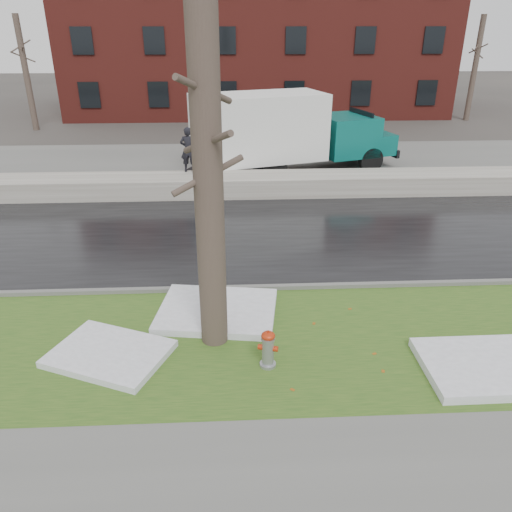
{
  "coord_description": "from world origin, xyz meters",
  "views": [
    {
      "loc": [
        0.04,
        -9.85,
        6.08
      ],
      "look_at": [
        0.57,
        0.91,
        1.0
      ],
      "focal_mm": 35.0,
      "sensor_mm": 36.0,
      "label": 1
    }
  ],
  "objects_px": {
    "worker": "(188,150)",
    "box_truck": "(283,132)",
    "tree": "(208,179)",
    "fire_hydrant": "(268,347)"
  },
  "relations": [
    {
      "from": "box_truck",
      "to": "worker",
      "type": "relative_size",
      "value": 5.98
    },
    {
      "from": "worker",
      "to": "box_truck",
      "type": "bearing_deg",
      "value": -145.07
    },
    {
      "from": "tree",
      "to": "box_truck",
      "type": "bearing_deg",
      "value": 78.14
    },
    {
      "from": "fire_hydrant",
      "to": "box_truck",
      "type": "bearing_deg",
      "value": 98.66
    },
    {
      "from": "worker",
      "to": "tree",
      "type": "bearing_deg",
      "value": 102.78
    },
    {
      "from": "tree",
      "to": "worker",
      "type": "distance_m",
      "value": 10.63
    },
    {
      "from": "fire_hydrant",
      "to": "worker",
      "type": "bearing_deg",
      "value": 116.69
    },
    {
      "from": "fire_hydrant",
      "to": "tree",
      "type": "bearing_deg",
      "value": 153.32
    },
    {
      "from": "tree",
      "to": "fire_hydrant",
      "type": "bearing_deg",
      "value": -42.04
    },
    {
      "from": "tree",
      "to": "worker",
      "type": "bearing_deg",
      "value": 96.72
    }
  ]
}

